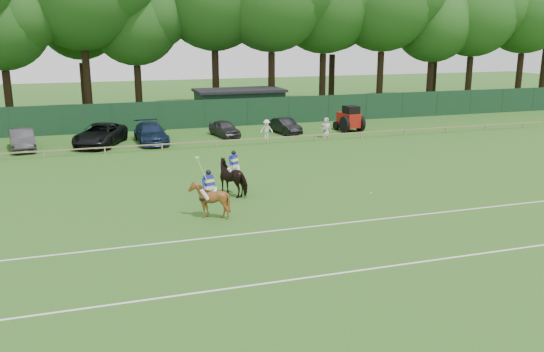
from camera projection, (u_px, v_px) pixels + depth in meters
name	position (u px, v px, depth m)	size (l,w,h in m)	color
ground	(282.00, 222.00, 26.05)	(160.00, 160.00, 0.00)	#1E4C14
horse_dark	(234.00, 177.00, 30.21)	(1.01, 2.21, 1.87)	black
horse_chestnut	(209.00, 200.00, 26.50)	(1.39, 1.57, 1.73)	brown
sedan_grey	(22.00, 139.00, 41.79)	(1.60, 4.60, 1.51)	#303033
suv_black	(100.00, 135.00, 43.38)	(2.70, 5.86, 1.63)	black
sedan_navy	(151.00, 133.00, 44.29)	(2.15, 5.29, 1.53)	#13223E
hatch_grey	(225.00, 128.00, 47.12)	(1.54, 3.84, 1.31)	#323235
estate_black	(285.00, 126.00, 48.48)	(1.33, 3.82, 1.26)	black
spectator_left	(267.00, 129.00, 45.86)	(1.02, 0.58, 1.57)	silver
spectator_mid	(325.00, 129.00, 46.47)	(0.88, 0.37, 1.50)	white
spectator_right	(326.00, 128.00, 46.56)	(0.79, 0.52, 1.62)	beige
rider_dark	(234.00, 163.00, 30.01)	(0.85, 0.65, 1.41)	silver
rider_chestnut	(209.00, 184.00, 26.30)	(0.98, 0.54, 2.05)	silver
polo_ball	(371.00, 193.00, 30.57)	(0.09, 0.09, 0.09)	silver
pitch_lines	(311.00, 249.00, 22.82)	(60.00, 5.10, 0.01)	silver
pitch_rail	(203.00, 142.00, 42.53)	(62.10, 0.10, 0.50)	#997F5B
perimeter_fence	(182.00, 115.00, 50.63)	(92.08, 0.08, 2.50)	#14351E
utility_shed	(239.00, 105.00, 55.13)	(8.40, 4.40, 3.04)	#14331E
tree_row	(189.00, 116.00, 58.91)	(96.00, 12.00, 21.00)	#26561C
tractor	(349.00, 119.00, 49.54)	(2.00, 2.77, 2.20)	maroon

